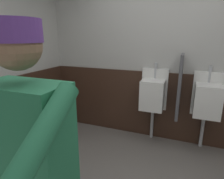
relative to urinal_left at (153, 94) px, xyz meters
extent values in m
cube|color=#B2B2AD|center=(0.17, 0.22, 0.48)|extent=(4.50, 0.12, 2.51)
cube|color=#382319|center=(0.17, 0.14, -0.23)|extent=(3.90, 0.03, 1.09)
cube|color=white|center=(0.00, 0.13, 0.05)|extent=(0.40, 0.05, 0.65)
cube|color=white|center=(0.00, -0.04, 0.00)|extent=(0.34, 0.30, 0.45)
cylinder|color=#B7BABF|center=(0.00, 0.12, 0.34)|extent=(0.04, 0.04, 0.24)
cylinder|color=#B7BABF|center=(0.00, 0.09, -0.50)|extent=(0.05, 0.05, 0.55)
cube|color=white|center=(0.75, 0.13, 0.05)|extent=(0.40, 0.05, 0.65)
cube|color=white|center=(0.75, -0.04, 0.00)|extent=(0.34, 0.30, 0.45)
cylinder|color=#B7BABF|center=(0.75, 0.12, 0.34)|extent=(0.04, 0.04, 0.24)
cylinder|color=#B7BABF|center=(0.75, 0.09, -0.50)|extent=(0.05, 0.05, 0.55)
cube|color=#4C4C51|center=(0.38, -0.07, 0.17)|extent=(0.04, 0.40, 0.90)
cube|color=#26724C|center=(-0.28, -2.16, 0.33)|extent=(0.44, 0.24, 0.61)
cylinder|color=#26724C|center=(-0.02, -2.39, 0.48)|extent=(0.09, 0.50, 0.39)
sphere|color=#8C664C|center=(-0.28, -2.16, 0.81)|extent=(0.23, 0.23, 0.23)
cylinder|color=#60388C|center=(-0.28, -2.16, 0.87)|extent=(0.24, 0.24, 0.10)
camera|label=1|loc=(0.43, -2.82, 0.85)|focal=30.59mm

